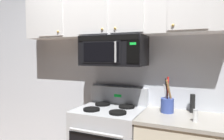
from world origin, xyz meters
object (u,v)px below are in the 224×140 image
over_range_microwave (114,51)px  salt_shaker (195,116)px  utensil_crock_blue (167,104)px  pepper_mill (193,103)px

over_range_microwave → salt_shaker: size_ratio=6.32×
utensil_crock_blue → over_range_microwave: bearing=-179.9°
utensil_crock_blue → pepper_mill: bearing=23.1°
utensil_crock_blue → salt_shaker: (0.29, -0.23, -0.03)m
utensil_crock_blue → pepper_mill: (0.25, 0.11, 0.01)m
over_range_microwave → utensil_crock_blue: (0.64, 0.00, -0.58)m
salt_shaker → over_range_microwave: bearing=166.4°
salt_shaker → pepper_mill: bearing=97.1°
salt_shaker → pepper_mill: 0.34m
utensil_crock_blue → salt_shaker: size_ratio=3.23×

